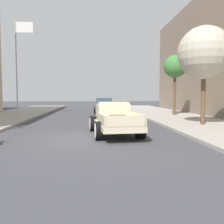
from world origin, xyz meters
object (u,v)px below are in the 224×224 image
hotrod_truck_cream (113,119)px  car_background_grey (103,106)px  street_tree_nearest (204,53)px  street_tree_second (175,67)px  flagpole (19,56)px

hotrod_truck_cream → car_background_grey: bearing=89.7°
street_tree_nearest → car_background_grey: bearing=116.9°
street_tree_second → street_tree_nearest: bearing=-95.9°
street_tree_second → hotrod_truck_cream: bearing=-123.2°
car_background_grey → flagpole: flagpole is taller
car_background_grey → flagpole: bearing=-177.3°
hotrod_truck_cream → street_tree_nearest: 7.09m
hotrod_truck_cream → street_tree_nearest: size_ratio=0.86×
car_background_grey → street_tree_second: size_ratio=0.81×
hotrod_truck_cream → street_tree_second: street_tree_second is taller
car_background_grey → street_tree_second: bearing=-28.6°
street_tree_nearest → street_tree_second: size_ratio=1.09×
flagpole → street_tree_second: size_ratio=1.70×
flagpole → street_tree_second: bearing=-11.8°
hotrod_truck_cream → car_background_grey: 13.21m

